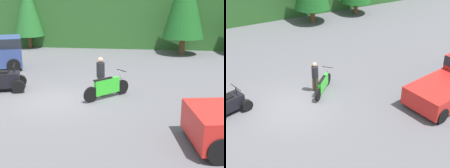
# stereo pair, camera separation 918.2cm
# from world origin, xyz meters

# --- Properties ---
(ground_plane) EXTENTS (80.00, 80.00, 0.00)m
(ground_plane) POSITION_xyz_m (0.00, 0.00, 0.00)
(ground_plane) COLOR #5B5B60
(hillside_backdrop) EXTENTS (44.00, 6.00, 5.10)m
(hillside_backdrop) POSITION_xyz_m (0.00, 16.00, 2.55)
(hillside_backdrop) COLOR #2D6028
(hillside_backdrop) RESTS_ON ground_plane
(tree_left) EXTENTS (2.43, 2.43, 5.51)m
(tree_left) POSITION_xyz_m (-6.15, 12.68, 3.24)
(tree_left) COLOR brown
(tree_left) RESTS_ON ground_plane
(dirt_bike) EXTENTS (1.73, 1.80, 1.13)m
(dirt_bike) POSITION_xyz_m (2.02, 0.58, 0.47)
(dirt_bike) COLOR black
(dirt_bike) RESTS_ON ground_plane
(quad_atv) EXTENTS (2.31, 1.77, 1.23)m
(quad_atv) POSITION_xyz_m (-2.93, 1.03, 0.48)
(quad_atv) COLOR black
(quad_atv) RESTS_ON ground_plane
(rider_person) EXTENTS (0.50, 0.50, 1.73)m
(rider_person) POSITION_xyz_m (1.69, 0.89, 0.94)
(rider_person) COLOR brown
(rider_person) RESTS_ON ground_plane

